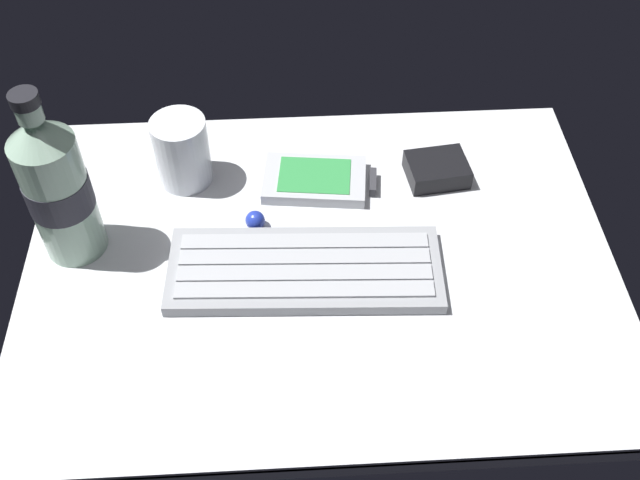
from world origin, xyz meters
TOP-DOWN VIEW (x-y plane):
  - ground_plane at (0.00, -0.23)cm, footprint 64.00×48.00cm
  - keyboard at (-1.75, -2.12)cm, footprint 29.47×12.32cm
  - handheld_device at (0.66, 11.48)cm, footprint 13.37×8.92cm
  - juice_cup at (-15.28, 13.47)cm, footprint 6.40×6.40cm
  - water_bottle at (-26.64, 3.39)cm, footprint 6.73×6.73cm
  - charger_block at (14.61, 11.93)cm, footprint 7.64×6.42cm
  - trackball_mouse at (-7.00, 5.00)cm, footprint 2.20×2.20cm

SIDE VIEW (x-z plane):
  - ground_plane at x=0.00cm, z-range -2.39..0.41cm
  - handheld_device at x=0.66cm, z-range -0.02..1.48cm
  - keyboard at x=-1.75cm, z-range -0.04..1.66cm
  - trackball_mouse at x=-7.00cm, z-range 0.00..2.20cm
  - charger_block at x=14.61cm, z-range 0.00..2.40cm
  - juice_cup at x=-15.28cm, z-range -0.34..8.16cm
  - water_bottle at x=-26.64cm, z-range -1.39..19.41cm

